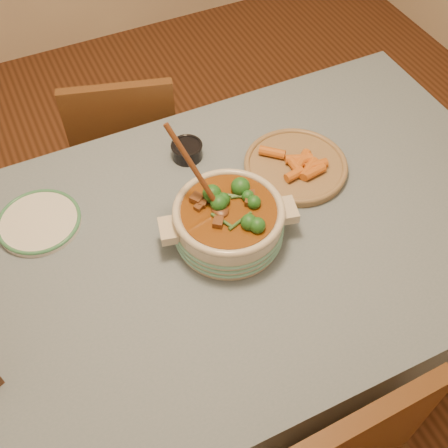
# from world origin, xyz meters

# --- Properties ---
(floor) EXTENTS (4.50, 4.50, 0.00)m
(floor) POSITION_xyz_m (0.00, 0.00, 0.00)
(floor) COLOR #462514
(floor) RESTS_ON ground
(dining_table) EXTENTS (1.68, 1.08, 0.76)m
(dining_table) POSITION_xyz_m (0.00, 0.00, 0.66)
(dining_table) COLOR brown
(dining_table) RESTS_ON floor
(stew_casserole) EXTENTS (0.39, 0.35, 0.36)m
(stew_casserole) POSITION_xyz_m (-0.07, -0.00, 0.83)
(stew_casserole) COLOR beige
(stew_casserole) RESTS_ON dining_table
(white_plate) EXTENTS (0.25, 0.25, 0.02)m
(white_plate) POSITION_xyz_m (-0.54, 0.27, 0.77)
(white_plate) COLOR silver
(white_plate) RESTS_ON dining_table
(condiment_bowl) EXTENTS (0.12, 0.12, 0.05)m
(condiment_bowl) POSITION_xyz_m (-0.05, 0.34, 0.79)
(condiment_bowl) COLOR black
(condiment_bowl) RESTS_ON dining_table
(fried_plate) EXTENTS (0.39, 0.39, 0.05)m
(fried_plate) POSITION_xyz_m (0.23, 0.14, 0.78)
(fried_plate) COLOR #907050
(fried_plate) RESTS_ON dining_table
(chair_far) EXTENTS (0.48, 0.48, 0.83)m
(chair_far) POSITION_xyz_m (-0.14, 0.77, 0.47)
(chair_far) COLOR brown
(chair_far) RESTS_ON floor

